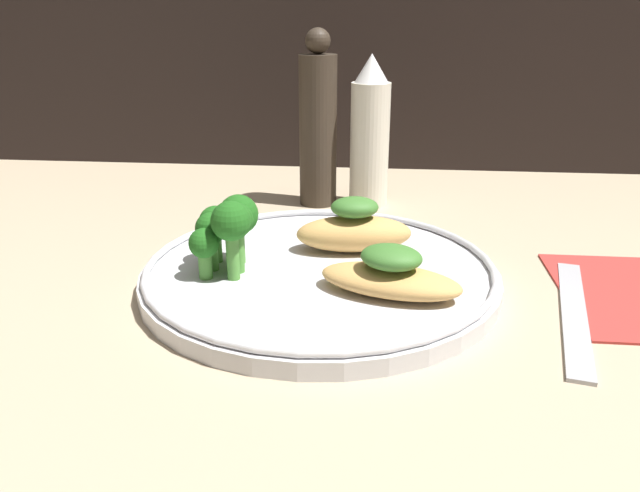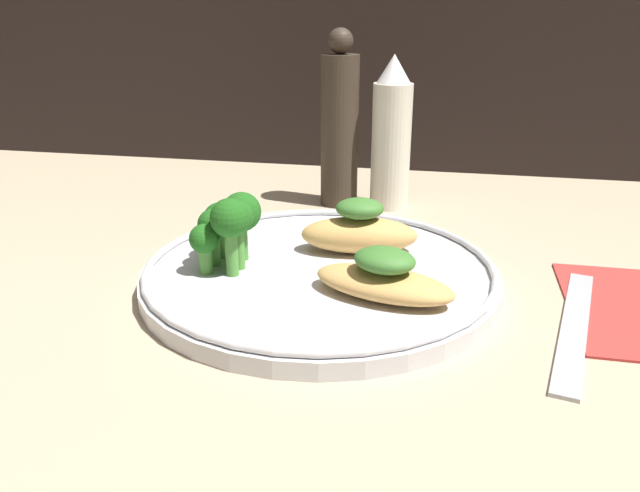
% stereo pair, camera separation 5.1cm
% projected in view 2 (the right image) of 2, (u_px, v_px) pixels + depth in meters
% --- Properties ---
extents(ground_plane, '(1.80, 1.80, 0.01)m').
position_uv_depth(ground_plane, '(320.00, 289.00, 0.53)').
color(ground_plane, tan).
extents(plate, '(0.30, 0.30, 0.02)m').
position_uv_depth(plate, '(320.00, 273.00, 0.52)').
color(plate, silver).
rests_on(plate, ground_plane).
extents(grilled_meat_front, '(0.12, 0.07, 0.04)m').
position_uv_depth(grilled_meat_front, '(384.00, 279.00, 0.47)').
color(grilled_meat_front, tan).
rests_on(grilled_meat_front, plate).
extents(grilled_meat_middle, '(0.11, 0.06, 0.05)m').
position_uv_depth(grilled_meat_middle, '(359.00, 231.00, 0.55)').
color(grilled_meat_middle, tan).
rests_on(grilled_meat_middle, plate).
extents(broccoli_bunch, '(0.05, 0.07, 0.06)m').
position_uv_depth(broccoli_bunch, '(228.00, 222.00, 0.51)').
color(broccoli_bunch, '#4C8E38').
rests_on(broccoli_bunch, plate).
extents(sauce_bottle, '(0.04, 0.04, 0.17)m').
position_uv_depth(sauce_bottle, '(391.00, 137.00, 0.70)').
color(sauce_bottle, silver).
rests_on(sauce_bottle, ground_plane).
extents(pepper_grinder, '(0.04, 0.04, 0.20)m').
position_uv_depth(pepper_grinder, '(340.00, 126.00, 0.71)').
color(pepper_grinder, '#382D23').
rests_on(pepper_grinder, ground_plane).
extents(fork, '(0.06, 0.19, 0.01)m').
position_uv_depth(fork, '(575.00, 324.00, 0.45)').
color(fork, '#B2B2B7').
rests_on(fork, ground_plane).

